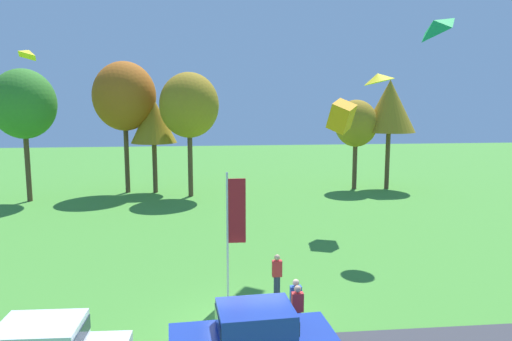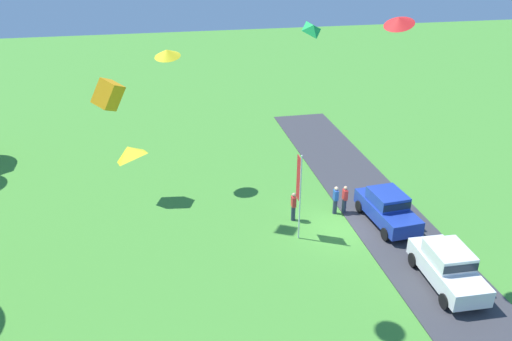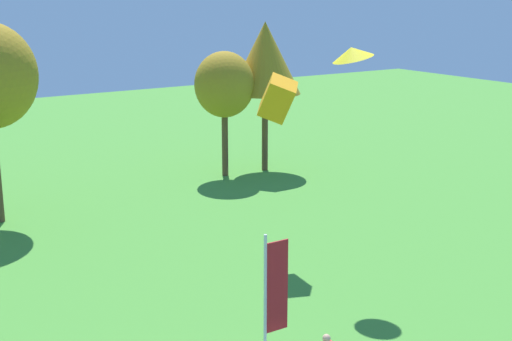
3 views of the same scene
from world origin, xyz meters
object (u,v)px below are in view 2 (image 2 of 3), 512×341
(car_sedan_far_end, at_px, (448,265))
(car_sedan_near_entrance, at_px, (387,207))
(kite_diamond_mid_center, at_px, (313,28))
(kite_box_topmost, at_px, (108,95))
(person_on_lawn, at_px, (345,199))
(person_watching_sky, at_px, (293,206))
(kite_delta_near_flag, at_px, (399,21))
(flag_banner, at_px, (299,185))
(kite_diamond_over_trees, at_px, (128,152))
(kite_delta_high_right, at_px, (167,53))
(person_beside_suv, at_px, (335,200))

(car_sedan_far_end, xyz_separation_m, car_sedan_near_entrance, (5.42, 0.38, 0.00))
(kite_diamond_mid_center, height_order, kite_box_topmost, kite_diamond_mid_center)
(car_sedan_near_entrance, bearing_deg, person_on_lawn, 49.60)
(person_watching_sky, height_order, kite_box_topmost, kite_box_topmost)
(person_on_lawn, relative_size, kite_delta_near_flag, 1.50)
(flag_banner, bearing_deg, kite_box_topmost, 54.78)
(car_sedan_far_end, xyz_separation_m, flag_banner, (5.24, 5.49, 1.98))
(person_on_lawn, bearing_deg, flag_banner, 118.19)
(kite_diamond_over_trees, bearing_deg, kite_delta_near_flag, -61.94)
(kite_delta_high_right, bearing_deg, person_watching_sky, -133.60)
(person_watching_sky, distance_m, flag_banner, 2.67)
(person_watching_sky, relative_size, kite_box_topmost, 1.14)
(car_sedan_far_end, relative_size, person_watching_sky, 2.61)
(car_sedan_far_end, relative_size, person_on_lawn, 2.61)
(person_on_lawn, distance_m, kite_box_topmost, 14.50)
(car_sedan_far_end, bearing_deg, person_on_lawn, 17.64)
(car_sedan_near_entrance, bearing_deg, kite_delta_high_right, 56.84)
(kite_diamond_over_trees, height_order, kite_delta_near_flag, kite_delta_near_flag)
(kite_box_topmost, distance_m, kite_delta_high_right, 4.04)
(kite_diamond_mid_center, bearing_deg, kite_diamond_over_trees, 147.19)
(car_sedan_near_entrance, relative_size, person_on_lawn, 2.64)
(car_sedan_far_end, relative_size, kite_diamond_mid_center, 4.35)
(car_sedan_near_entrance, distance_m, kite_delta_near_flag, 11.67)
(car_sedan_far_end, bearing_deg, kite_diamond_over_trees, 106.89)
(flag_banner, relative_size, kite_diamond_over_trees, 6.06)
(car_sedan_near_entrance, distance_m, person_on_lawn, 2.42)
(kite_diamond_mid_center, relative_size, kite_box_topmost, 0.69)
(person_watching_sky, bearing_deg, person_beside_suv, -84.90)
(kite_diamond_mid_center, distance_m, kite_delta_high_right, 8.38)
(person_beside_suv, xyz_separation_m, person_watching_sky, (-0.23, 2.52, 0.00))
(flag_banner, xyz_separation_m, kite_diamond_mid_center, (6.11, -2.34, 6.60))
(kite_diamond_mid_center, distance_m, kite_diamond_over_trees, 18.20)
(kite_box_topmost, xyz_separation_m, kite_diamond_over_trees, (-15.73, -1.75, 3.11))
(flag_banner, relative_size, kite_delta_high_right, 3.20)
(person_on_lawn, bearing_deg, car_sedan_near_entrance, -130.40)
(kite_delta_high_right, height_order, kite_delta_near_flag, kite_delta_near_flag)
(car_sedan_far_end, relative_size, kite_box_topmost, 2.98)
(flag_banner, distance_m, kite_diamond_over_trees, 13.51)
(car_sedan_near_entrance, relative_size, person_watching_sky, 2.64)
(car_sedan_far_end, distance_m, person_beside_suv, 7.56)
(kite_box_topmost, bearing_deg, flag_banner, -125.22)
(person_watching_sky, bearing_deg, person_on_lawn, -86.62)
(car_sedan_far_end, bearing_deg, car_sedan_near_entrance, 4.03)
(kite_diamond_mid_center, height_order, kite_diamond_over_trees, kite_diamond_mid_center)
(car_sedan_far_end, relative_size, flag_banner, 0.94)
(person_on_lawn, xyz_separation_m, kite_box_topmost, (4.79, 12.54, 5.47))
(person_on_lawn, xyz_separation_m, kite_diamond_mid_center, (4.35, 0.92, 8.74))
(kite_diamond_over_trees, relative_size, kite_delta_near_flag, 0.69)
(flag_banner, xyz_separation_m, kite_delta_high_right, (7.34, 5.84, 5.31))
(person_beside_suv, relative_size, person_on_lawn, 1.00)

